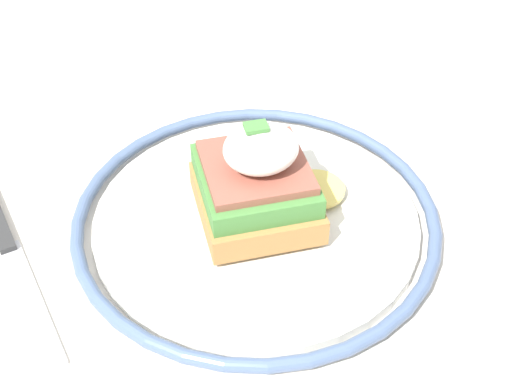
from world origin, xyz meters
The scene contains 6 objects.
dining_table centered at (0.00, 0.00, 0.64)m, with size 0.81×0.85×0.77m.
plate centered at (0.01, 0.03, 0.78)m, with size 0.27×0.27×0.02m.
sandwich centered at (0.01, 0.02, 0.81)m, with size 0.11×0.09×0.08m.
fork centered at (-0.16, 0.03, 0.77)m, with size 0.04×0.15×0.00m.
knife centered at (0.19, 0.01, 0.77)m, with size 0.06×0.19×0.01m.
napkin centered at (-0.27, -0.15, 0.77)m, with size 0.11×0.12×0.01m, color silver.
Camera 1 is at (0.11, 0.40, 1.15)m, focal length 50.00 mm.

